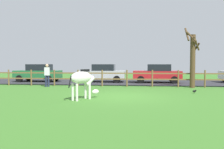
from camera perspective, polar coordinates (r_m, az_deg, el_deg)
name	(u,v)px	position (r m, az deg, el deg)	size (l,w,h in m)	color
ground_plane	(124,96)	(12.14, 2.95, -5.28)	(60.00, 60.00, 0.00)	#3D7528
parking_asphalt	(130,82)	(21.37, 4.49, -1.75)	(28.00, 7.40, 0.05)	#2D2D33
paddock_fence	(127,77)	(17.05, 3.64, -0.64)	(21.90, 0.11, 1.21)	brown
bare_tree	(193,59)	(17.16, 18.95, 3.63)	(1.00, 1.00, 4.19)	#513A23
zebra	(83,80)	(11.00, -7.15, -1.27)	(1.26, 1.69, 1.41)	white
crow_on_grass	(194,91)	(14.01, 19.34, -3.83)	(0.21, 0.10, 0.20)	black
parked_car_green	(38,73)	(22.24, -17.41, 0.42)	(4.03, 1.94, 1.56)	#236B38
parked_car_red	(157,73)	(20.35, 10.93, 0.29)	(4.04, 1.96, 1.56)	red
parked_car_silver	(103,73)	(20.70, -2.30, 0.38)	(4.02, 1.92, 1.56)	#B7BABF
visitor_near_fence	(47,74)	(17.56, -15.45, 0.07)	(0.40, 0.29, 1.64)	#232847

